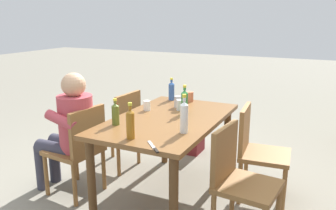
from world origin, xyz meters
name	(u,v)px	position (x,y,z in m)	size (l,w,h in m)	color
ground_plane	(168,194)	(0.00, 0.00, 0.00)	(24.00, 24.00, 0.00)	gray
dining_table	(168,128)	(0.00, 0.00, 0.67)	(1.50, 0.90, 0.77)	brown
chair_near_right	(80,146)	(0.35, -0.75, 0.49)	(0.49, 0.49, 0.87)	olive
chair_far_left	(257,148)	(-0.33, 0.75, 0.49)	(0.48, 0.48, 0.87)	olive
chair_far_right	(238,177)	(0.33, 0.75, 0.49)	(0.49, 0.49, 0.87)	olive
chair_near_left	(120,126)	(-0.33, -0.75, 0.49)	(0.47, 0.47, 0.87)	olive
person_in_white_shirt	(70,127)	(0.34, -0.86, 0.66)	(0.47, 0.62, 1.18)	#B7424C
bottle_olive	(116,114)	(0.38, -0.31, 0.87)	(0.06, 0.06, 0.23)	#566623
bottle_amber	(130,123)	(0.62, -0.02, 0.89)	(0.06, 0.06, 0.28)	#996019
bottle_green	(185,101)	(-0.19, 0.08, 0.89)	(0.06, 0.06, 0.28)	#287A38
bottle_blue	(171,91)	(-0.64, -0.26, 0.88)	(0.06, 0.06, 0.25)	#2D56A3
bottle_clear	(184,116)	(0.32, 0.29, 0.90)	(0.06, 0.06, 0.31)	white
cup_glass	(180,105)	(-0.29, -0.01, 0.82)	(0.07, 0.07, 0.10)	silver
cup_steel	(178,102)	(-0.38, -0.08, 0.83)	(0.07, 0.07, 0.11)	#B2B7BC
cup_terracotta	(190,97)	(-0.66, -0.06, 0.82)	(0.08, 0.08, 0.11)	#BC6B47
cup_white	(147,106)	(-0.14, -0.30, 0.82)	(0.07, 0.07, 0.10)	white
table_knife	(154,147)	(0.71, 0.23, 0.77)	(0.19, 0.18, 0.01)	silver
backpack_by_far_side	(195,138)	(-1.12, -0.16, 0.18)	(0.29, 0.20, 0.38)	maroon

